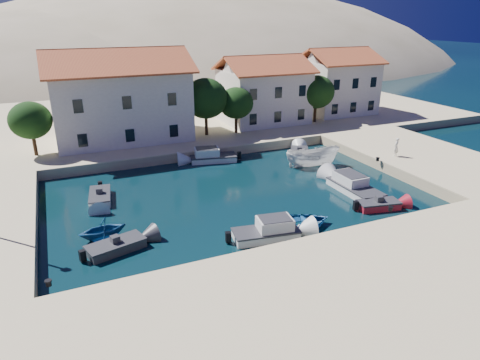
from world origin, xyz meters
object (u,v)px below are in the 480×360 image
cabin_cruiser_east (355,187)px  building_mid (263,89)px  building_right (337,80)px  pedestrian (396,147)px  building_left (119,94)px  cabin_cruiser_south (266,232)px  boat_east (312,166)px  rowboat_south (297,228)px

cabin_cruiser_east → building_mid: bearing=-6.6°
building_right → pedestrian: bearing=-109.1°
building_left → building_mid: building_left is taller
pedestrian → cabin_cruiser_east: bearing=-1.1°
cabin_cruiser_south → cabin_cruiser_east: 11.21m
building_mid → boat_east: size_ratio=1.93×
building_mid → cabin_cruiser_south: building_mid is taller
cabin_cruiser_south → rowboat_south: size_ratio=0.94×
rowboat_south → building_mid: bearing=-18.2°
rowboat_south → boat_east: bearing=-33.7°
cabin_cruiser_east → cabin_cruiser_south: bearing=111.2°
cabin_cruiser_east → pedestrian: bearing=-63.1°
building_left → pedestrian: size_ratio=7.94×
building_left → rowboat_south: bearing=-73.1°
building_left → pedestrian: bearing=-37.0°
building_left → boat_east: size_ratio=2.71×
building_right → boat_east: size_ratio=1.74×
cabin_cruiser_south → rowboat_south: bearing=17.9°
building_right → building_mid: bearing=-175.2°
building_right → pedestrian: 20.98m
building_right → boat_east: 22.39m
building_right → cabin_cruiser_south: 37.59m
building_right → rowboat_south: bearing=-129.4°
rowboat_south → cabin_cruiser_east: 8.58m
building_mid → cabin_cruiser_east: 23.16m
building_mid → boat_east: (-2.21, -15.41, -5.22)m
building_mid → building_right: size_ratio=1.11×
boat_east → pedestrian: pedestrian is taller
boat_east → building_left: bearing=60.2°
pedestrian → building_right: bearing=-137.1°
building_right → boat_east: bearing=-130.9°
building_mid → boat_east: bearing=-98.2°
building_mid → building_right: (12.00, 1.00, 0.25)m
cabin_cruiser_east → building_left: bearing=35.5°
building_mid → cabin_cruiser_south: bearing=-116.1°
rowboat_south → cabin_cruiser_east: size_ratio=0.91×
building_left → building_right: (30.00, 2.00, -0.46)m
cabin_cruiser_south → pedestrian: 20.02m
building_right → cabin_cruiser_east: 28.12m
building_right → boat_east: building_right is taller
building_right → cabin_cruiser_south: building_right is taller
building_mid → cabin_cruiser_east: (-2.59, -22.52, -4.75)m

